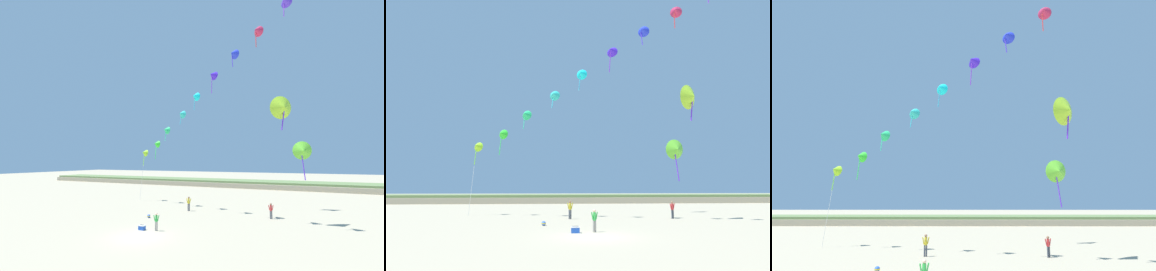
{
  "view_description": "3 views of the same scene",
  "coord_description": "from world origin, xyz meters",
  "views": [
    {
      "loc": [
        12.91,
        -18.3,
        6.29
      ],
      "look_at": [
        -0.94,
        12.73,
        9.62
      ],
      "focal_mm": 24.0,
      "sensor_mm": 36.0,
      "label": 1
    },
    {
      "loc": [
        -2.78,
        -22.11,
        3.2
      ],
      "look_at": [
        -0.16,
        11.38,
        8.13
      ],
      "focal_mm": 32.0,
      "sensor_mm": 36.0,
      "label": 2
    },
    {
      "loc": [
        2.42,
        -14.41,
        4.63
      ],
      "look_at": [
        2.27,
        11.67,
        10.17
      ],
      "focal_mm": 28.0,
      "sensor_mm": 36.0,
      "label": 3
    }
  ],
  "objects": [
    {
      "name": "beach_ball",
      "position": [
        -3.34,
        6.32,
        0.18
      ],
      "size": [
        0.36,
        0.36,
        0.36
      ],
      "color": "blue",
      "rests_on": "ground"
    },
    {
      "name": "person_near_left",
      "position": [
        -0.91,
        11.63,
        1.02
      ],
      "size": [
        0.61,
        0.27,
        1.76
      ],
      "color": "#474C56",
      "rests_on": "ground"
    },
    {
      "name": "kite_banner_string",
      "position": [
        1.63,
        10.62,
        15.29
      ],
      "size": [
        26.89,
        13.29,
        24.1
      ],
      "color": "#A0E726"
    },
    {
      "name": "large_kite_low_lead",
      "position": [
        10.81,
        9.49,
        11.83
      ],
      "size": [
        2.55,
        2.16,
        3.67
      ],
      "color": "#A9E12C"
    },
    {
      "name": "large_kite_mid_trail",
      "position": [
        12.48,
        18.47,
        7.59
      ],
      "size": [
        2.61,
        1.52,
        5.11
      ],
      "color": "#6BD133"
    },
    {
      "name": "person_mid_center",
      "position": [
        9.12,
        11.27,
        0.97
      ],
      "size": [
        0.58,
        0.28,
        1.67
      ],
      "color": "#474C56",
      "rests_on": "ground"
    },
    {
      "name": "dune_ridge",
      "position": [
        0.0,
        44.42,
        0.76
      ],
      "size": [
        120.0,
        9.64,
        1.52
      ],
      "color": "tan",
      "rests_on": "ground"
    }
  ]
}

